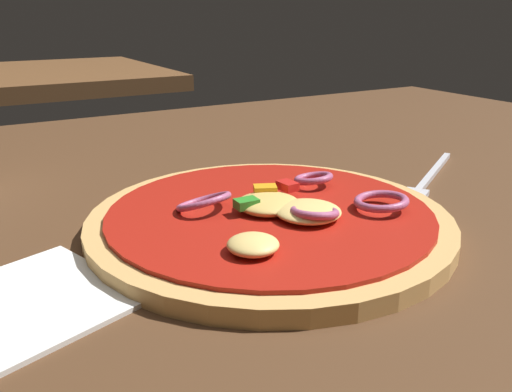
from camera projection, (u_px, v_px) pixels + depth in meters
dining_table at (300, 258)px, 0.39m from camera, size 1.28×1.04×0.04m
pizza at (271, 219)px, 0.39m from camera, size 0.27×0.27×0.03m
fork at (427, 180)px, 0.50m from camera, size 0.17×0.11×0.01m
background_table at (6, 80)px, 1.36m from camera, size 0.78×0.60×0.04m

